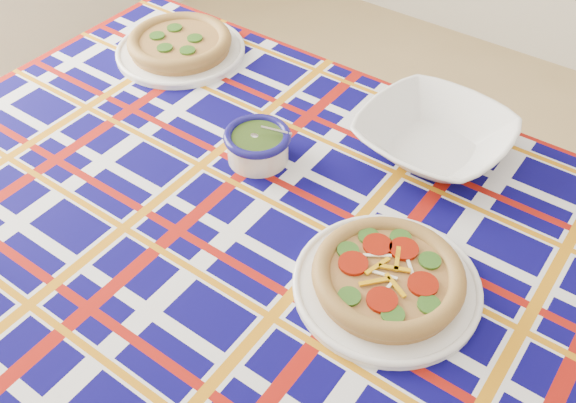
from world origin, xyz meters
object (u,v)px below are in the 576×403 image
Objects in this scene: dining_table at (287,264)px; serving_bowl at (434,137)px; pesto_bowl at (258,143)px; main_focaccia_plate at (388,276)px.

dining_table is 0.42m from serving_bowl.
serving_bowl is (0.11, 0.39, 0.12)m from dining_table.
pesto_bowl is 0.45× the size of serving_bowl.
dining_table is 5.18× the size of main_focaccia_plate.
main_focaccia_plate is 2.39× the size of pesto_bowl.
dining_table is at bearing -179.48° from main_focaccia_plate.
main_focaccia_plate is at bearing -19.83° from pesto_bowl.
dining_table is at bearing -105.66° from serving_bowl.
pesto_bowl is at bearing -140.16° from serving_bowl.
pesto_bowl is (-0.40, 0.14, 0.01)m from main_focaccia_plate.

